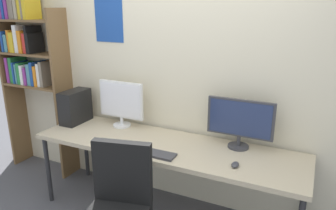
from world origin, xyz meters
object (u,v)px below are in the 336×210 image
(pc_tower, at_px, (75,107))
(keyboard_main, at_px, (153,153))
(bookshelf, at_px, (30,59))
(computer_mouse, at_px, (235,165))
(desk, at_px, (166,149))
(monitor_right, at_px, (240,121))
(monitor_left, at_px, (121,102))

(pc_tower, relative_size, keyboard_main, 0.91)
(pc_tower, bearing_deg, bookshelf, 169.88)
(keyboard_main, height_order, computer_mouse, computer_mouse)
(desk, xyz_separation_m, pc_tower, (-1.10, 0.10, 0.22))
(desk, height_order, pc_tower, pc_tower)
(bookshelf, height_order, monitor_right, bookshelf)
(monitor_left, height_order, computer_mouse, monitor_left)
(desk, distance_m, keyboard_main, 0.24)
(desk, relative_size, bookshelf, 1.18)
(bookshelf, bearing_deg, desk, -7.18)
(pc_tower, bearing_deg, keyboard_main, -16.73)
(pc_tower, bearing_deg, desk, -5.21)
(monitor_left, xyz_separation_m, computer_mouse, (1.26, -0.36, -0.24))
(monitor_right, relative_size, pc_tower, 1.66)
(desk, height_order, bookshelf, bookshelf)
(bookshelf, relative_size, keyboard_main, 5.48)
(computer_mouse, bearing_deg, pc_tower, 172.08)
(monitor_right, height_order, computer_mouse, monitor_right)
(bookshelf, xyz_separation_m, pc_tower, (0.73, -0.13, -0.43))
(desk, relative_size, keyboard_main, 6.44)
(monitor_right, height_order, pc_tower, monitor_right)
(monitor_left, bearing_deg, keyboard_main, -36.40)
(monitor_left, bearing_deg, bookshelf, 179.15)
(pc_tower, xyz_separation_m, computer_mouse, (1.76, -0.25, -0.16))
(monitor_right, relative_size, keyboard_main, 1.50)
(pc_tower, relative_size, computer_mouse, 3.57)
(computer_mouse, bearing_deg, monitor_left, 164.21)
(bookshelf, distance_m, pc_tower, 0.86)
(keyboard_main, bearing_deg, computer_mouse, 7.28)
(pc_tower, height_order, keyboard_main, pc_tower)
(pc_tower, bearing_deg, monitor_left, 12.72)
(monitor_left, relative_size, computer_mouse, 5.12)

